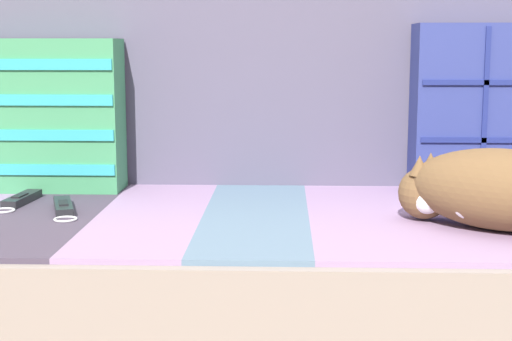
# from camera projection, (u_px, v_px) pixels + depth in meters

# --- Properties ---
(couch) EXTENTS (2.15, 0.89, 0.35)m
(couch) POSITION_uv_depth(u_px,v_px,m) (358.00, 288.00, 1.74)
(couch) COLOR brown
(couch) RESTS_ON ground_plane
(sofa_backrest) EXTENTS (2.11, 0.14, 0.56)m
(sofa_backrest) POSITION_uv_depth(u_px,v_px,m) (348.00, 76.00, 2.03)
(sofa_backrest) COLOR #514C60
(sofa_backrest) RESTS_ON couch
(throw_pillow_quilted) EXTENTS (0.47, 0.14, 0.41)m
(throw_pillow_quilted) POSITION_uv_depth(u_px,v_px,m) (510.00, 109.00, 1.89)
(throw_pillow_quilted) COLOR navy
(throw_pillow_quilted) RESTS_ON couch
(throw_pillow_striped) EXTENTS (0.37, 0.14, 0.37)m
(throw_pillow_striped) POSITION_uv_depth(u_px,v_px,m) (46.00, 115.00, 1.93)
(throw_pillow_striped) COLOR #3D8956
(throw_pillow_striped) RESTS_ON couch
(sleeping_cat) EXTENTS (0.42, 0.35, 0.16)m
(sleeping_cat) POSITION_uv_depth(u_px,v_px,m) (493.00, 191.00, 1.53)
(sleeping_cat) COLOR brown
(sleeping_cat) RESTS_ON couch
(game_remote_near) EXTENTS (0.06, 0.20, 0.02)m
(game_remote_near) POSITION_uv_depth(u_px,v_px,m) (21.00, 200.00, 1.78)
(game_remote_near) COLOR black
(game_remote_near) RESTS_ON couch
(game_remote_far) EXTENTS (0.10, 0.21, 0.02)m
(game_remote_far) POSITION_uv_depth(u_px,v_px,m) (63.00, 207.00, 1.70)
(game_remote_far) COLOR black
(game_remote_far) RESTS_ON couch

